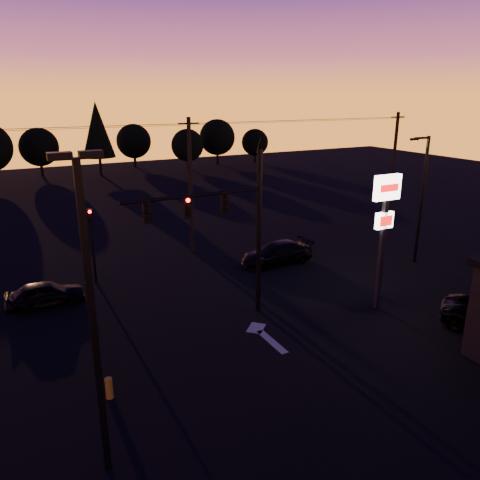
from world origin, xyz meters
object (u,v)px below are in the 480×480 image
at_px(traffic_signal_mast, 229,219).
at_px(car_left, 46,294).
at_px(bollard, 109,388).
at_px(secondary_signal, 92,235).
at_px(streetlight, 421,195).
at_px(pylon_sign, 385,214).
at_px(car_right, 277,253).
at_px(parking_lot_light, 91,303).

relative_size(traffic_signal_mast, car_left, 2.22).
relative_size(traffic_signal_mast, bollard, 10.77).
xyz_separation_m(secondary_signal, streetlight, (18.91, -5.99, 1.56)).
distance_m(pylon_sign, car_left, 17.38).
bearing_deg(traffic_signal_mast, pylon_sign, -19.36).
height_order(secondary_signal, car_left, secondary_signal).
xyz_separation_m(secondary_signal, car_left, (-2.86, -2.04, -2.20)).
height_order(secondary_signal, car_right, secondary_signal).
relative_size(parking_lot_light, bollard, 11.47).
bearing_deg(secondary_signal, parking_lot_light, -99.79).
bearing_deg(parking_lot_light, car_left, 91.67).
bearing_deg(bollard, traffic_signal_mast, 29.32).
bearing_deg(car_right, pylon_sign, 7.71).
distance_m(traffic_signal_mast, streetlight, 14.10).
relative_size(pylon_sign, car_left, 1.76).
xyz_separation_m(traffic_signal_mast, bollard, (-6.62, -3.72, -4.54)).
bearing_deg(parking_lot_light, pylon_sign, 17.23).
height_order(parking_lot_light, car_left, parking_lot_light).
distance_m(secondary_signal, car_right, 11.34).
bearing_deg(bollard, car_right, 35.62).
height_order(pylon_sign, car_left, pylon_sign).
bearing_deg(car_left, secondary_signal, -53.27).
xyz_separation_m(traffic_signal_mast, car_right, (6.02, 5.34, -4.25)).
bearing_deg(streetlight, secondary_signal, 162.44).
height_order(parking_lot_light, pylon_sign, parking_lot_light).
relative_size(parking_lot_light, pylon_sign, 1.34).
height_order(parking_lot_light, bollard, parking_lot_light).
bearing_deg(secondary_signal, bollard, -98.70).
distance_m(parking_lot_light, car_left, 13.28).
bearing_deg(parking_lot_light, secondary_signal, 80.21).
relative_size(secondary_signal, car_left, 1.12).
bearing_deg(bollard, streetlight, 14.21).
distance_m(pylon_sign, streetlight, 8.00).
xyz_separation_m(parking_lot_light, car_left, (-0.36, 12.45, -4.61)).
xyz_separation_m(parking_lot_light, streetlight, (21.41, 8.50, -0.85)).
height_order(traffic_signal_mast, secondary_signal, traffic_signal_mast).
xyz_separation_m(parking_lot_light, pylon_sign, (14.50, 4.50, -0.36)).
bearing_deg(parking_lot_light, car_right, 42.57).
distance_m(pylon_sign, car_right, 8.96).
bearing_deg(car_right, bollard, -54.51).
relative_size(traffic_signal_mast, streetlight, 1.07).
distance_m(traffic_signal_mast, bollard, 8.84).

